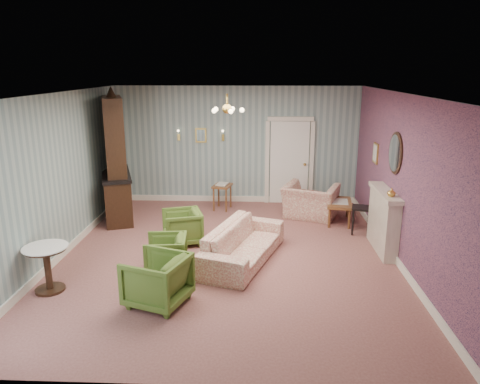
{
  "coord_description": "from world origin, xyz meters",
  "views": [
    {
      "loc": [
        0.54,
        -7.62,
        3.31
      ],
      "look_at": [
        0.2,
        0.4,
        1.1
      ],
      "focal_mm": 33.79,
      "sensor_mm": 36.0,
      "label": 1
    }
  ],
  "objects_px": {
    "wingback_chair": "(311,196)",
    "side_table_black": "(361,220)",
    "dresser": "(114,156)",
    "fireplace": "(383,221)",
    "pedestal_table": "(48,269)",
    "coffee_table": "(339,212)",
    "olive_chair_a": "(157,278)",
    "olive_chair_c": "(182,225)",
    "olive_chair_b": "(166,252)",
    "sofa_chintz": "(243,237)"
  },
  "relations": [
    {
      "from": "wingback_chair",
      "to": "side_table_black",
      "type": "relative_size",
      "value": 2.01
    },
    {
      "from": "dresser",
      "to": "fireplace",
      "type": "bearing_deg",
      "value": -35.99
    },
    {
      "from": "fireplace",
      "to": "pedestal_table",
      "type": "height_order",
      "value": "fireplace"
    },
    {
      "from": "coffee_table",
      "to": "side_table_black",
      "type": "xyz_separation_m",
      "value": [
        0.33,
        -0.7,
        0.05
      ]
    },
    {
      "from": "dresser",
      "to": "olive_chair_a",
      "type": "bearing_deg",
      "value": -84.55
    },
    {
      "from": "olive_chair_c",
      "to": "wingback_chair",
      "type": "xyz_separation_m",
      "value": [
        2.66,
        1.72,
        0.14
      ]
    },
    {
      "from": "fireplace",
      "to": "dresser",
      "type": "bearing_deg",
      "value": 163.05
    },
    {
      "from": "coffee_table",
      "to": "side_table_black",
      "type": "height_order",
      "value": "side_table_black"
    },
    {
      "from": "dresser",
      "to": "coffee_table",
      "type": "distance_m",
      "value": 5.11
    },
    {
      "from": "fireplace",
      "to": "wingback_chair",
      "type": "bearing_deg",
      "value": 120.6
    },
    {
      "from": "dresser",
      "to": "fireplace",
      "type": "distance_m",
      "value": 5.82
    },
    {
      "from": "olive_chair_b",
      "to": "side_table_black",
      "type": "distance_m",
      "value": 4.13
    },
    {
      "from": "coffee_table",
      "to": "olive_chair_c",
      "type": "bearing_deg",
      "value": -157.04
    },
    {
      "from": "olive_chair_b",
      "to": "olive_chair_c",
      "type": "height_order",
      "value": "olive_chair_c"
    },
    {
      "from": "olive_chair_a",
      "to": "olive_chair_c",
      "type": "height_order",
      "value": "olive_chair_a"
    },
    {
      "from": "dresser",
      "to": "coffee_table",
      "type": "bearing_deg",
      "value": -20.41
    },
    {
      "from": "dresser",
      "to": "olive_chair_c",
      "type": "bearing_deg",
      "value": -60.03
    },
    {
      "from": "sofa_chintz",
      "to": "pedestal_table",
      "type": "bearing_deg",
      "value": 131.98
    },
    {
      "from": "olive_chair_a",
      "to": "dresser",
      "type": "distance_m",
      "value": 4.35
    },
    {
      "from": "coffee_table",
      "to": "olive_chair_b",
      "type": "bearing_deg",
      "value": -141.57
    },
    {
      "from": "olive_chair_a",
      "to": "pedestal_table",
      "type": "distance_m",
      "value": 1.78
    },
    {
      "from": "fireplace",
      "to": "coffee_table",
      "type": "relative_size",
      "value": 1.49
    },
    {
      "from": "sofa_chintz",
      "to": "side_table_black",
      "type": "distance_m",
      "value": 2.78
    },
    {
      "from": "olive_chair_a",
      "to": "fireplace",
      "type": "distance_m",
      "value": 4.34
    },
    {
      "from": "fireplace",
      "to": "coffee_table",
      "type": "xyz_separation_m",
      "value": [
        -0.54,
        1.56,
        -0.34
      ]
    },
    {
      "from": "olive_chair_c",
      "to": "pedestal_table",
      "type": "xyz_separation_m",
      "value": [
        -1.72,
        -2.03,
        0.0
      ]
    },
    {
      "from": "sofa_chintz",
      "to": "fireplace",
      "type": "relative_size",
      "value": 1.59
    },
    {
      "from": "coffee_table",
      "to": "dresser",
      "type": "bearing_deg",
      "value": 178.63
    },
    {
      "from": "sofa_chintz",
      "to": "dresser",
      "type": "distance_m",
      "value": 3.84
    },
    {
      "from": "coffee_table",
      "to": "side_table_black",
      "type": "relative_size",
      "value": 1.63
    },
    {
      "from": "olive_chair_a",
      "to": "wingback_chair",
      "type": "xyz_separation_m",
      "value": [
        2.63,
        4.08,
        0.1
      ]
    },
    {
      "from": "olive_chair_a",
      "to": "olive_chair_b",
      "type": "distance_m",
      "value": 1.1
    },
    {
      "from": "wingback_chair",
      "to": "pedestal_table",
      "type": "bearing_deg",
      "value": 61.49
    },
    {
      "from": "dresser",
      "to": "pedestal_table",
      "type": "xyz_separation_m",
      "value": [
        0.0,
        -3.53,
        -1.08
      ]
    },
    {
      "from": "olive_chair_b",
      "to": "wingback_chair",
      "type": "distance_m",
      "value": 4.05
    },
    {
      "from": "wingback_chair",
      "to": "dresser",
      "type": "relative_size",
      "value": 0.4
    },
    {
      "from": "olive_chair_c",
      "to": "fireplace",
      "type": "relative_size",
      "value": 0.52
    },
    {
      "from": "coffee_table",
      "to": "olive_chair_a",
      "type": "bearing_deg",
      "value": -130.79
    },
    {
      "from": "olive_chair_c",
      "to": "fireplace",
      "type": "height_order",
      "value": "fireplace"
    },
    {
      "from": "olive_chair_a",
      "to": "side_table_black",
      "type": "bearing_deg",
      "value": 150.15
    },
    {
      "from": "side_table_black",
      "to": "dresser",
      "type": "bearing_deg",
      "value": 171.18
    },
    {
      "from": "olive_chair_b",
      "to": "dresser",
      "type": "height_order",
      "value": "dresser"
    },
    {
      "from": "wingback_chair",
      "to": "sofa_chintz",
      "type": "bearing_deg",
      "value": 80.72
    },
    {
      "from": "olive_chair_a",
      "to": "wingback_chair",
      "type": "height_order",
      "value": "wingback_chair"
    },
    {
      "from": "olive_chair_c",
      "to": "dresser",
      "type": "height_order",
      "value": "dresser"
    },
    {
      "from": "dresser",
      "to": "coffee_table",
      "type": "xyz_separation_m",
      "value": [
        4.97,
        -0.12,
        -1.2
      ]
    },
    {
      "from": "olive_chair_b",
      "to": "coffee_table",
      "type": "distance_m",
      "value": 4.24
    },
    {
      "from": "olive_chair_a",
      "to": "fireplace",
      "type": "relative_size",
      "value": 0.58
    },
    {
      "from": "sofa_chintz",
      "to": "pedestal_table",
      "type": "xyz_separation_m",
      "value": [
        -2.93,
        -1.26,
        -0.07
      ]
    },
    {
      "from": "sofa_chintz",
      "to": "coffee_table",
      "type": "xyz_separation_m",
      "value": [
        2.04,
        2.15,
        -0.19
      ]
    }
  ]
}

